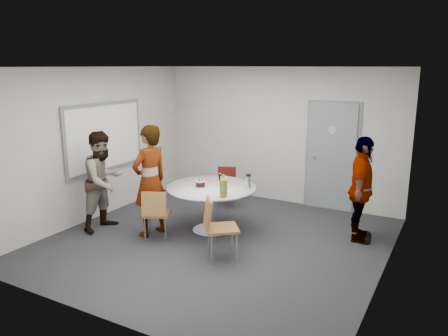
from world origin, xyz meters
The scene contains 15 objects.
floor centered at (0.00, 0.00, 0.00)m, with size 5.00×5.00×0.00m, color #232327.
ceiling centered at (0.00, 0.00, 2.70)m, with size 5.00×5.00×0.00m, color silver.
wall_back centered at (0.00, 2.50, 1.35)m, with size 5.00×5.00×0.00m, color #B3B0AA.
wall_left centered at (-2.50, 0.00, 1.35)m, with size 5.00×5.00×0.00m, color #B3B0AA.
wall_right centered at (2.50, 0.00, 1.35)m, with size 5.00×5.00×0.00m, color #B3B0AA.
wall_front centered at (0.00, -2.50, 1.35)m, with size 5.00×5.00×0.00m, color #B3B0AA.
door centered at (1.10, 2.48, 1.03)m, with size 1.02×0.17×2.12m.
whiteboard centered at (-2.46, 0.20, 1.45)m, with size 0.04×1.90×1.25m.
table centered at (-0.27, 0.33, 0.68)m, with size 1.48×1.48×1.12m.
chair_near_left centered at (-0.84, -0.46, 0.51)m, with size 0.54×0.56×0.84m.
chair_near_right centered at (0.32, -0.58, 0.56)m, with size 0.63×0.62×0.91m.
chair_far centered at (-0.72, 1.64, 0.47)m, with size 0.51×0.52×0.78m.
person_main centered at (-1.08, -0.26, 0.91)m, with size 0.66×0.44×1.82m, color #A5C6EA.
person_left centered at (-1.95, -0.41, 0.84)m, with size 0.81×0.63×1.67m, color white.
person_right centered at (1.95, 1.13, 0.84)m, with size 0.98×0.41×1.68m, color black.
Camera 1 is at (3.24, -5.62, 2.73)m, focal length 35.00 mm.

